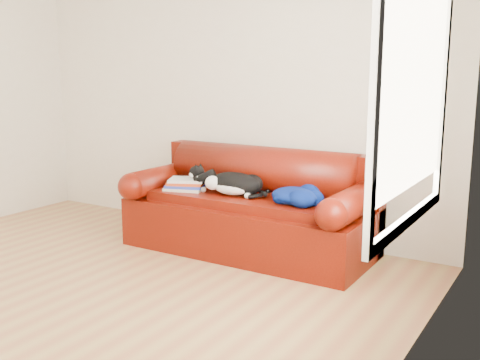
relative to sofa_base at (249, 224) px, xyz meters
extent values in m
plane|color=#955D3B|center=(-0.58, -1.49, -0.24)|extent=(4.50, 4.50, 0.00)
cube|color=beige|center=(-0.58, 0.51, 1.06)|extent=(4.50, 0.02, 2.60)
cube|color=beige|center=(1.67, -1.49, 1.06)|extent=(0.02, 4.00, 2.60)
cube|color=white|center=(1.65, -1.19, 1.26)|extent=(0.01, 1.10, 1.30)
cube|color=white|center=(1.65, -1.19, 1.26)|extent=(0.03, 1.30, 1.50)
cube|color=#390602|center=(0.00, 0.01, -0.03)|extent=(2.10, 0.90, 0.42)
cube|color=#390602|center=(0.00, -0.04, 0.21)|extent=(1.66, 0.62, 0.10)
cylinder|color=black|center=(-0.93, -0.32, -0.21)|extent=(0.06, 0.06, 0.05)
cylinder|color=black|center=(0.93, -0.32, -0.21)|extent=(0.06, 0.06, 0.05)
cylinder|color=black|center=(-0.93, 0.34, -0.21)|extent=(0.06, 0.06, 0.05)
cylinder|color=black|center=(0.93, 0.34, -0.21)|extent=(0.06, 0.06, 0.05)
cube|color=#390602|center=(0.00, 0.37, 0.19)|extent=(2.10, 0.18, 0.85)
cylinder|color=#390602|center=(0.00, 0.26, 0.44)|extent=(1.70, 0.40, 0.40)
cylinder|color=#390602|center=(-0.93, 0.01, 0.30)|extent=(0.24, 0.88, 0.24)
sphere|color=#390602|center=(-0.93, -0.43, 0.30)|extent=(0.24, 0.24, 0.24)
cylinder|color=#390602|center=(0.93, 0.01, 0.30)|extent=(0.24, 0.88, 0.24)
sphere|color=#390602|center=(0.93, -0.43, 0.30)|extent=(0.24, 0.24, 0.24)
cube|color=beige|center=(-0.56, -0.13, 0.28)|extent=(0.39, 0.34, 0.02)
cube|color=white|center=(-0.56, -0.13, 0.28)|extent=(0.37, 0.32, 0.02)
cube|color=#2034B0|center=(-0.56, -0.13, 0.30)|extent=(0.39, 0.34, 0.02)
cube|color=white|center=(-0.56, -0.13, 0.30)|extent=(0.37, 0.32, 0.02)
cube|color=#BC3B15|center=(-0.56, -0.13, 0.33)|extent=(0.38, 0.34, 0.02)
cube|color=white|center=(-0.56, -0.13, 0.33)|extent=(0.37, 0.33, 0.02)
cube|color=silver|center=(-0.56, -0.13, 0.35)|extent=(0.38, 0.34, 0.02)
cube|color=white|center=(-0.56, -0.13, 0.35)|extent=(0.36, 0.33, 0.02)
ellipsoid|color=black|center=(-0.08, -0.09, 0.36)|extent=(0.53, 0.40, 0.19)
ellipsoid|color=white|center=(-0.08, -0.15, 0.32)|extent=(0.36, 0.25, 0.12)
ellipsoid|color=white|center=(-0.25, -0.18, 0.36)|extent=(0.17, 0.16, 0.12)
ellipsoid|color=black|center=(0.05, -0.04, 0.35)|extent=(0.25, 0.25, 0.17)
ellipsoid|color=black|center=(-0.37, -0.20, 0.42)|extent=(0.17, 0.17, 0.12)
ellipsoid|color=white|center=(-0.39, -0.24, 0.41)|extent=(0.08, 0.07, 0.05)
sphere|color=#BF7272|center=(-0.41, -0.24, 0.41)|extent=(0.02, 0.02, 0.02)
cone|color=black|center=(-0.35, -0.22, 0.48)|extent=(0.07, 0.06, 0.06)
cone|color=black|center=(-0.37, -0.16, 0.48)|extent=(0.07, 0.06, 0.06)
cylinder|color=black|center=(0.15, -0.03, 0.29)|extent=(0.14, 0.14, 0.04)
sphere|color=white|center=(-0.28, -0.22, 0.29)|extent=(0.04, 0.04, 0.04)
sphere|color=white|center=(0.08, -0.15, 0.29)|extent=(0.04, 0.04, 0.04)
ellipsoid|color=#021243|center=(0.47, -0.09, 0.33)|extent=(0.49, 0.47, 0.13)
ellipsoid|color=#021243|center=(0.58, -0.18, 0.34)|extent=(0.30, 0.28, 0.15)
ellipsoid|color=#021243|center=(0.41, 0.01, 0.31)|extent=(0.32, 0.34, 0.10)
ellipsoid|color=#021243|center=(0.55, 0.01, 0.34)|extent=(0.24, 0.22, 0.15)
ellipsoid|color=#021243|center=(0.40, -0.16, 0.31)|extent=(0.20, 0.21, 0.10)
ellipsoid|color=silver|center=(0.51, -0.17, 0.35)|extent=(0.18, 0.12, 0.04)
camera|label=1|loc=(2.37, -4.01, 1.29)|focal=42.00mm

